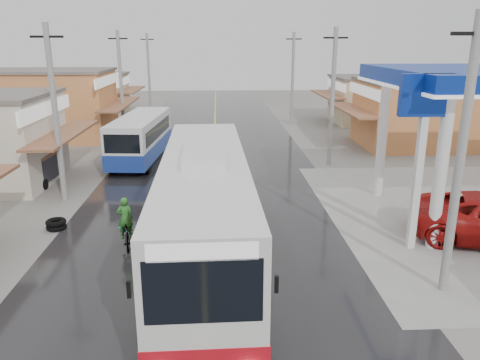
{
  "coord_description": "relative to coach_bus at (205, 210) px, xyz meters",
  "views": [
    {
      "loc": [
        0.29,
        -12.29,
        7.21
      ],
      "look_at": [
        1.12,
        5.2,
        2.0
      ],
      "focal_mm": 35.0,
      "sensor_mm": 36.0,
      "label": 1
    }
  ],
  "objects": [
    {
      "name": "ground",
      "position": [
        0.17,
        -2.08,
        -1.92
      ],
      "size": [
        120.0,
        120.0,
        0.0
      ],
      "primitive_type": "plane",
      "color": "slate",
      "rests_on": "ground"
    },
    {
      "name": "road",
      "position": [
        0.17,
        12.92,
        -1.91
      ],
      "size": [
        12.0,
        90.0,
        0.02
      ],
      "primitive_type": "cube",
      "color": "black",
      "rests_on": "ground"
    },
    {
      "name": "centre_line",
      "position": [
        0.17,
        12.92,
        -1.9
      ],
      "size": [
        0.15,
        90.0,
        0.01
      ],
      "primitive_type": "cube",
      "color": "#D8CC4C",
      "rests_on": "road"
    },
    {
      "name": "shopfronts_left",
      "position": [
        -12.83,
        15.92,
        -1.92
      ],
      "size": [
        11.0,
        44.0,
        5.2
      ],
      "primitive_type": null,
      "color": "tan",
      "rests_on": "ground"
    },
    {
      "name": "utility_poles_left",
      "position": [
        -6.83,
        13.92,
        -1.92
      ],
      "size": [
        1.6,
        50.0,
        8.0
      ],
      "primitive_type": null,
      "color": "gray",
      "rests_on": "ground"
    },
    {
      "name": "utility_poles_right",
      "position": [
        7.17,
        12.92,
        -1.92
      ],
      "size": [
        1.6,
        36.0,
        8.0
      ],
      "primitive_type": null,
      "color": "gray",
      "rests_on": "ground"
    },
    {
      "name": "coach_bus",
      "position": [
        0.0,
        0.0,
        0.0
      ],
      "size": [
        3.09,
        12.83,
        3.99
      ],
      "rotation": [
        0.0,
        0.0,
        0.02
      ],
      "color": "silver",
      "rests_on": "road"
    },
    {
      "name": "second_bus",
      "position": [
        -4.32,
        14.36,
        -0.41
      ],
      "size": [
        2.95,
        8.58,
        2.79
      ],
      "rotation": [
        0.0,
        0.0,
        -0.08
      ],
      "color": "silver",
      "rests_on": "road"
    },
    {
      "name": "cyclist",
      "position": [
        -2.91,
        1.59,
        -1.29
      ],
      "size": [
        0.95,
        1.87,
        1.92
      ],
      "rotation": [
        0.0,
        0.0,
        0.19
      ],
      "color": "black",
      "rests_on": "ground"
    },
    {
      "name": "tricycle_near",
      "position": [
        -8.84,
        9.49,
        -1.02
      ],
      "size": [
        1.49,
        2.15,
        1.59
      ],
      "rotation": [
        0.0,
        0.0,
        -0.07
      ],
      "color": "#26262D",
      "rests_on": "ground"
    },
    {
      "name": "tyre_stack",
      "position": [
        -6.05,
        3.3,
        -1.72
      ],
      "size": [
        0.8,
        0.8,
        0.41
      ],
      "color": "black",
      "rests_on": "ground"
    }
  ]
}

